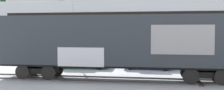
{
  "coord_description": "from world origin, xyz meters",
  "views": [
    {
      "loc": [
        4.0,
        -16.19,
        3.0
      ],
      "look_at": [
        0.74,
        1.07,
        2.1
      ],
      "focal_mm": 42.96,
      "sensor_mm": 36.0,
      "label": 1
    }
  ],
  "objects_px": {
    "parked_car_green": "(82,58)",
    "parked_car_black": "(216,61)",
    "parked_car_blue": "(148,58)",
    "freight_car": "(118,41)",
    "flagpole": "(70,1)"
  },
  "relations": [
    {
      "from": "parked_car_blue",
      "to": "parked_car_green",
      "type": "bearing_deg",
      "value": -174.7
    },
    {
      "from": "parked_car_green",
      "to": "parked_car_blue",
      "type": "xyz_separation_m",
      "value": [
        5.34,
        0.5,
        0.1
      ]
    },
    {
      "from": "freight_car",
      "to": "flagpole",
      "type": "relative_size",
      "value": 1.63
    },
    {
      "from": "freight_car",
      "to": "parked_car_blue",
      "type": "bearing_deg",
      "value": 73.75
    },
    {
      "from": "parked_car_green",
      "to": "parked_car_blue",
      "type": "height_order",
      "value": "parked_car_blue"
    },
    {
      "from": "flagpole",
      "to": "freight_car",
      "type": "bearing_deg",
      "value": -56.01
    },
    {
      "from": "parked_car_green",
      "to": "parked_car_black",
      "type": "relative_size",
      "value": 0.98
    },
    {
      "from": "flagpole",
      "to": "parked_car_blue",
      "type": "bearing_deg",
      "value": -28.24
    },
    {
      "from": "parked_car_green",
      "to": "parked_car_blue",
      "type": "distance_m",
      "value": 5.37
    },
    {
      "from": "flagpole",
      "to": "parked_car_black",
      "type": "distance_m",
      "value": 14.88
    },
    {
      "from": "freight_car",
      "to": "parked_car_black",
      "type": "height_order",
      "value": "freight_car"
    },
    {
      "from": "freight_car",
      "to": "parked_car_green",
      "type": "relative_size",
      "value": 3.35
    },
    {
      "from": "flagpole",
      "to": "parked_car_black",
      "type": "bearing_deg",
      "value": -19.42
    },
    {
      "from": "freight_car",
      "to": "flagpole",
      "type": "distance_m",
      "value": 12.15
    },
    {
      "from": "flagpole",
      "to": "parked_car_black",
      "type": "relative_size",
      "value": 2.02
    }
  ]
}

